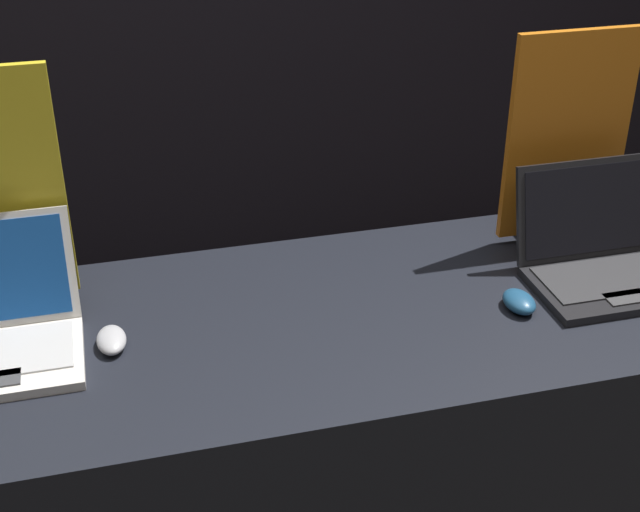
{
  "coord_description": "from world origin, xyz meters",
  "views": [
    {
      "loc": [
        -0.4,
        -1.2,
        1.94
      ],
      "look_at": [
        0.0,
        0.36,
        1.03
      ],
      "focal_mm": 50.0,
      "sensor_mm": 36.0,
      "label": 1
    }
  ],
  "objects_px": {
    "mouse_front": "(111,340)",
    "promo_stand_back": "(567,143)",
    "laptop_back": "(599,255)",
    "mouse_back": "(519,302)"
  },
  "relations": [
    {
      "from": "mouse_front",
      "to": "promo_stand_back",
      "type": "bearing_deg",
      "value": 10.64
    },
    {
      "from": "laptop_back",
      "to": "mouse_front",
      "type": "bearing_deg",
      "value": -179.98
    },
    {
      "from": "promo_stand_back",
      "to": "mouse_front",
      "type": "bearing_deg",
      "value": -169.36
    },
    {
      "from": "laptop_back",
      "to": "promo_stand_back",
      "type": "bearing_deg",
      "value": 90.0
    },
    {
      "from": "mouse_front",
      "to": "promo_stand_back",
      "type": "height_order",
      "value": "promo_stand_back"
    },
    {
      "from": "laptop_back",
      "to": "promo_stand_back",
      "type": "distance_m",
      "value": 0.28
    },
    {
      "from": "mouse_back",
      "to": "promo_stand_back",
      "type": "relative_size",
      "value": 0.18
    },
    {
      "from": "laptop_back",
      "to": "promo_stand_back",
      "type": "relative_size",
      "value": 0.64
    },
    {
      "from": "mouse_front",
      "to": "promo_stand_back",
      "type": "relative_size",
      "value": 0.2
    },
    {
      "from": "mouse_front",
      "to": "laptop_back",
      "type": "height_order",
      "value": "laptop_back"
    }
  ]
}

